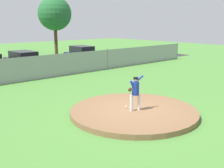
{
  "coord_description": "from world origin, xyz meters",
  "views": [
    {
      "loc": [
        -8.58,
        -8.13,
        4.1
      ],
      "look_at": [
        0.29,
        1.81,
        1.05
      ],
      "focal_mm": 43.38,
      "sensor_mm": 36.0,
      "label": 1
    }
  ],
  "objects": [
    {
      "name": "pitchers_mound",
      "position": [
        0.0,
        0.0,
        0.11
      ],
      "size": [
        5.79,
        5.79,
        0.23
      ],
      "primitive_type": "cylinder",
      "color": "brown",
      "rests_on": "ground_plane"
    },
    {
      "name": "pitcher_youth",
      "position": [
        -0.1,
        -0.16,
        1.17
      ],
      "size": [
        0.81,
        0.32,
        1.6
      ],
      "color": "silver",
      "rests_on": "pitchers_mound"
    },
    {
      "name": "asphalt_strip",
      "position": [
        0.0,
        14.5,
        0.0
      ],
      "size": [
        44.0,
        7.0,
        0.01
      ],
      "primitive_type": "cube",
      "color": "#2B2B2D",
      "rests_on": "ground_plane"
    },
    {
      "name": "chainlink_fence",
      "position": [
        0.0,
        10.0,
        0.87
      ],
      "size": [
        35.33,
        0.07,
        1.84
      ],
      "color": "gray",
      "rests_on": "ground_plane"
    },
    {
      "name": "ground_plane",
      "position": [
        0.0,
        6.0,
        0.0
      ],
      "size": [
        80.0,
        80.0,
        0.0
      ],
      "primitive_type": "plane",
      "color": "#4C8438"
    },
    {
      "name": "baseball",
      "position": [
        -0.06,
        0.42,
        0.26
      ],
      "size": [
        0.07,
        0.07,
        0.07
      ],
      "primitive_type": "sphere",
      "color": "white",
      "rests_on": "pitchers_mound"
    },
    {
      "name": "tree_slender_far",
      "position": [
        9.27,
        22.62,
        5.12
      ],
      "size": [
        4.17,
        4.17,
        7.23
      ],
      "color": "#4C331E",
      "rests_on": "ground_plane"
    },
    {
      "name": "parked_car_navy",
      "position": [
        7.26,
        14.17,
        0.84
      ],
      "size": [
        1.85,
        4.14,
        1.79
      ],
      "color": "#161E4C",
      "rests_on": "ground_plane"
    },
    {
      "name": "parked_car_charcoal",
      "position": [
        1.07,
        14.04,
        0.81
      ],
      "size": [
        1.9,
        4.43,
        1.71
      ],
      "color": "#232328",
      "rests_on": "ground_plane"
    }
  ]
}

